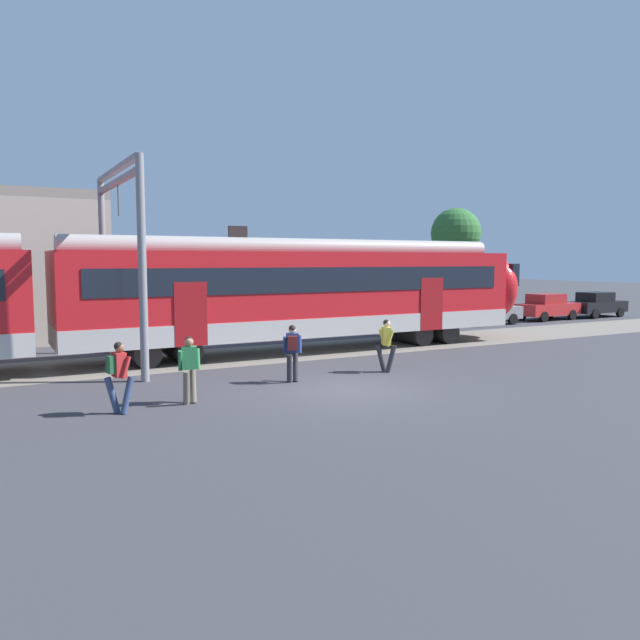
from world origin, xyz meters
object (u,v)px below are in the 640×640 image
(pedestrian_yellow, at_px, (386,342))
(pedestrian_navy, at_px, (292,348))
(parked_car_red, at_px, (547,307))
(parked_car_black, at_px, (596,304))
(pedestrian_red, at_px, (118,371))
(pedestrian_green, at_px, (189,364))
(commuter_train, at_px, (67,300))
(parked_car_grey, at_px, (485,310))

(pedestrian_yellow, bearing_deg, pedestrian_navy, -178.53)
(pedestrian_navy, xyz_separation_m, pedestrian_yellow, (3.31, 0.09, -0.03))
(parked_car_red, bearing_deg, parked_car_black, -1.27)
(pedestrian_red, height_order, pedestrian_green, same)
(parked_car_black, bearing_deg, commuter_train, -172.11)
(pedestrian_red, distance_m, pedestrian_green, 1.74)
(pedestrian_yellow, xyz_separation_m, parked_car_black, (22.32, 9.57, -0.18))
(pedestrian_yellow, bearing_deg, parked_car_red, 28.09)
(pedestrian_yellow, distance_m, parked_car_grey, 16.11)
(parked_car_red, bearing_deg, pedestrian_red, -157.14)
(commuter_train, distance_m, parked_car_black, 31.32)
(parked_car_grey, distance_m, parked_car_red, 5.05)
(commuter_train, relative_size, pedestrian_yellow, 22.83)
(commuter_train, distance_m, pedestrian_green, 6.96)
(pedestrian_navy, relative_size, parked_car_red, 0.41)
(pedestrian_yellow, xyz_separation_m, parked_car_red, (18.10, 9.66, -0.18))
(pedestrian_navy, height_order, parked_car_grey, pedestrian_navy)
(pedestrian_green, xyz_separation_m, parked_car_grey, (19.75, 10.72, -0.21))
(pedestrian_green, distance_m, parked_car_red, 27.11)
(pedestrian_yellow, bearing_deg, parked_car_black, 23.21)
(commuter_train, distance_m, pedestrian_yellow, 10.23)
(pedestrian_navy, bearing_deg, parked_car_black, 20.64)
(pedestrian_red, bearing_deg, parked_car_grey, 27.03)
(pedestrian_yellow, relative_size, parked_car_red, 0.41)
(pedestrian_red, distance_m, parked_car_black, 32.68)
(commuter_train, height_order, parked_car_black, commuter_train)
(pedestrian_green, bearing_deg, pedestrian_red, -172.13)
(pedestrian_red, xyz_separation_m, parked_car_grey, (21.48, 10.96, -0.21))
(pedestrian_navy, relative_size, parked_car_black, 0.41)
(pedestrian_yellow, height_order, parked_car_grey, pedestrian_yellow)
(pedestrian_green, relative_size, parked_car_black, 0.41)
(pedestrian_yellow, distance_m, parked_car_black, 24.28)
(pedestrian_red, xyz_separation_m, pedestrian_yellow, (8.42, 1.52, -0.03))
(parked_car_red, relative_size, parked_car_black, 1.00)
(pedestrian_green, xyz_separation_m, pedestrian_yellow, (6.70, 1.28, -0.03))
(pedestrian_navy, height_order, parked_car_black, pedestrian_navy)
(parked_car_grey, xyz_separation_m, parked_car_red, (5.04, 0.23, 0.00))
(pedestrian_red, bearing_deg, pedestrian_navy, 15.68)
(pedestrian_green, height_order, pedestrian_yellow, same)
(parked_car_red, height_order, parked_car_black, same)
(commuter_train, xyz_separation_m, pedestrian_yellow, (8.67, -5.28, -1.29))
(pedestrian_green, xyz_separation_m, pedestrian_navy, (3.39, 1.20, 0.00))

